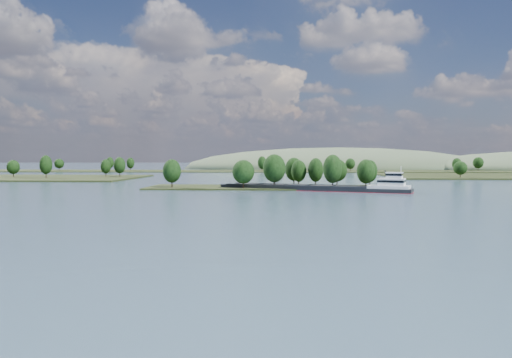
{
  "coord_description": "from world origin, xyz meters",
  "views": [
    {
      "loc": [
        5.07,
        -22.08,
        13.01
      ],
      "look_at": [
        -3.41,
        130.0,
        6.0
      ],
      "focal_mm": 35.0,
      "sensor_mm": 36.0,
      "label": 1
    }
  ],
  "objects": [
    {
      "name": "tree_island",
      "position": [
        5.88,
        178.35,
        4.44
      ],
      "size": [
        100.0,
        30.19,
        14.4
      ],
      "color": "black",
      "rests_on": "ground"
    },
    {
      "name": "hill_west",
      "position": [
        60.0,
        500.0,
        0.0
      ],
      "size": [
        320.0,
        160.0,
        44.0
      ],
      "primitive_type": "ellipsoid",
      "color": "#45563B",
      "rests_on": "ground"
    },
    {
      "name": "cargo_barge",
      "position": [
        20.8,
        165.92,
        1.25
      ],
      "size": [
        72.16,
        32.75,
        9.94
      ],
      "color": "black",
      "rests_on": "ground"
    },
    {
      "name": "back_shoreline",
      "position": [
        9.29,
        399.68,
        0.66
      ],
      "size": [
        900.0,
        60.0,
        15.06
      ],
      "color": "black",
      "rests_on": "ground"
    },
    {
      "name": "ground",
      "position": [
        0.0,
        120.0,
        0.0
      ],
      "size": [
        1800.0,
        1800.0,
        0.0
      ],
      "primitive_type": "plane",
      "color": "#3E566B",
      "rests_on": "ground"
    }
  ]
}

